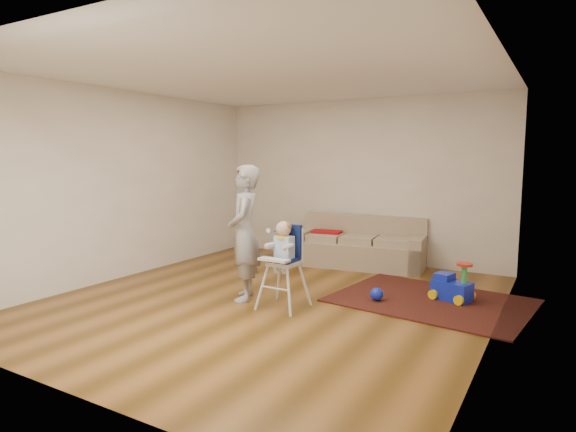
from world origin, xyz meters
The scene contains 9 objects.
ground centered at (0.00, 0.00, 0.00)m, with size 5.50×5.50×0.00m, color #4C310E.
room_envelope centered at (0.00, 0.53, 1.88)m, with size 5.04×5.52×2.72m.
sofa centered at (0.22, 2.30, 0.39)m, with size 2.13×1.08×0.79m.
side_table centered at (-0.95, 2.32, 0.24)m, with size 0.48×0.48×0.48m, color black, non-canonical shape.
area_rug centered at (1.70, 0.94, 0.01)m, with size 2.22×1.67×0.02m, color black.
ride_on_toy centered at (1.92, 1.08, 0.26)m, with size 0.44×0.31×0.48m, color #1225C1, non-canonical shape.
toy_ball centered at (1.14, 0.58, 0.10)m, with size 0.16×0.16×0.16m, color #1225C1.
high_chair centered at (0.28, -0.18, 0.49)m, with size 0.48×0.48×1.03m.
adult centered at (-0.31, -0.12, 0.83)m, with size 0.60×0.40×1.65m, color gray.
Camera 1 is at (3.05, -4.86, 1.75)m, focal length 30.00 mm.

